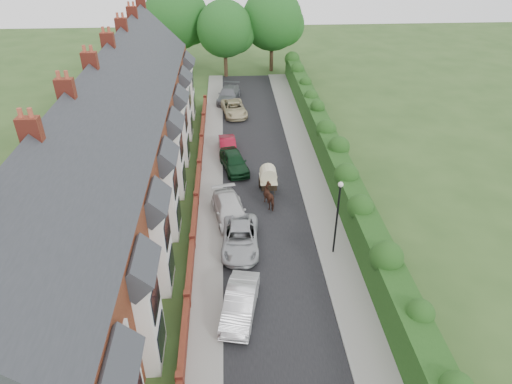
# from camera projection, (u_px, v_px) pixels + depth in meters

# --- Properties ---
(ground) EXTENTS (140.00, 140.00, 0.00)m
(ground) POSITION_uv_depth(u_px,v_px,m) (286.00, 302.00, 24.91)
(ground) COLOR #2D4C1E
(ground) RESTS_ON ground
(road) EXTENTS (6.00, 58.00, 0.02)m
(road) POSITION_uv_depth(u_px,v_px,m) (262.00, 195.00, 34.20)
(road) COLOR black
(road) RESTS_ON ground
(pavement_hedge_side) EXTENTS (2.20, 58.00, 0.12)m
(pavement_hedge_side) POSITION_uv_depth(u_px,v_px,m) (316.00, 193.00, 34.40)
(pavement_hedge_side) COLOR gray
(pavement_hedge_side) RESTS_ON ground
(pavement_house_side) EXTENTS (1.70, 58.00, 0.12)m
(pavement_house_side) POSITION_uv_depth(u_px,v_px,m) (211.00, 197.00, 33.97)
(pavement_house_side) COLOR gray
(pavement_house_side) RESTS_ON ground
(kerb_hedge_side) EXTENTS (0.18, 58.00, 0.13)m
(kerb_hedge_side) POSITION_uv_depth(u_px,v_px,m) (303.00, 193.00, 34.34)
(kerb_hedge_side) COLOR gray
(kerb_hedge_side) RESTS_ON ground
(kerb_house_side) EXTENTS (0.18, 58.00, 0.13)m
(kerb_house_side) POSITION_uv_depth(u_px,v_px,m) (222.00, 196.00, 34.01)
(kerb_house_side) COLOR gray
(kerb_house_side) RESTS_ON ground
(hedge) EXTENTS (2.10, 58.00, 2.85)m
(hedge) POSITION_uv_depth(u_px,v_px,m) (342.00, 175.00, 33.68)
(hedge) COLOR #163A12
(hedge) RESTS_ON ground
(terrace_row) EXTENTS (9.05, 40.50, 11.50)m
(terrace_row) POSITION_uv_depth(u_px,v_px,m) (109.00, 152.00, 30.43)
(terrace_row) COLOR brown
(terrace_row) RESTS_ON ground
(garden_wall_row) EXTENTS (0.35, 40.35, 1.10)m
(garden_wall_row) POSITION_uv_depth(u_px,v_px,m) (196.00, 200.00, 32.86)
(garden_wall_row) COLOR maroon
(garden_wall_row) RESTS_ON ground
(lamppost) EXTENTS (0.32, 0.32, 5.16)m
(lamppost) POSITION_uv_depth(u_px,v_px,m) (338.00, 209.00, 26.74)
(lamppost) COLOR black
(lamppost) RESTS_ON ground
(tree_far_left) EXTENTS (7.14, 6.80, 9.29)m
(tree_far_left) POSITION_uv_depth(u_px,v_px,m) (227.00, 30.00, 55.73)
(tree_far_left) COLOR #332316
(tree_far_left) RESTS_ON ground
(tree_far_right) EXTENTS (7.98, 7.60, 10.31)m
(tree_far_right) POSITION_uv_depth(u_px,v_px,m) (275.00, 21.00, 57.44)
(tree_far_right) COLOR #332316
(tree_far_right) RESTS_ON ground
(tree_far_back) EXTENTS (8.40, 8.00, 10.82)m
(tree_far_back) POSITION_uv_depth(u_px,v_px,m) (180.00, 18.00, 57.48)
(tree_far_back) COLOR #332316
(tree_far_back) RESTS_ON ground
(car_silver_a) EXTENTS (2.37, 4.64, 1.46)m
(car_silver_a) POSITION_uv_depth(u_px,v_px,m) (240.00, 303.00, 23.88)
(car_silver_a) COLOR silver
(car_silver_a) RESTS_ON ground
(car_silver_b) EXTENTS (2.52, 5.06, 1.38)m
(car_silver_b) POSITION_uv_depth(u_px,v_px,m) (240.00, 238.00, 28.66)
(car_silver_b) COLOR #A8ABB0
(car_silver_b) RESTS_ON ground
(car_white) EXTENTS (2.93, 5.29, 1.45)m
(car_white) POSITION_uv_depth(u_px,v_px,m) (230.00, 211.00, 31.21)
(car_white) COLOR silver
(car_white) RESTS_ON ground
(car_green) EXTENTS (2.74, 4.75, 1.52)m
(car_green) POSITION_uv_depth(u_px,v_px,m) (234.00, 161.00, 37.22)
(car_green) COLOR black
(car_green) RESTS_ON ground
(car_red) EXTENTS (1.70, 4.05, 1.30)m
(car_red) POSITION_uv_depth(u_px,v_px,m) (228.00, 146.00, 39.84)
(car_red) COLOR maroon
(car_red) RESTS_ON ground
(car_beige) EXTENTS (2.94, 5.16, 1.36)m
(car_beige) POSITION_uv_depth(u_px,v_px,m) (234.00, 108.00, 47.36)
(car_beige) COLOR #BFB28A
(car_beige) RESTS_ON ground
(car_grey) EXTENTS (2.99, 5.53, 1.52)m
(car_grey) POSITION_uv_depth(u_px,v_px,m) (229.00, 94.00, 50.69)
(car_grey) COLOR slate
(car_grey) RESTS_ON ground
(horse) EXTENTS (1.41, 2.06, 1.59)m
(horse) POSITION_uv_depth(u_px,v_px,m) (271.00, 196.00, 32.65)
(horse) COLOR #422318
(horse) RESTS_ON ground
(horse_cart) EXTENTS (1.32, 2.91, 2.10)m
(horse_cart) POSITION_uv_depth(u_px,v_px,m) (268.00, 177.00, 34.16)
(horse_cart) COLOR black
(horse_cart) RESTS_ON ground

